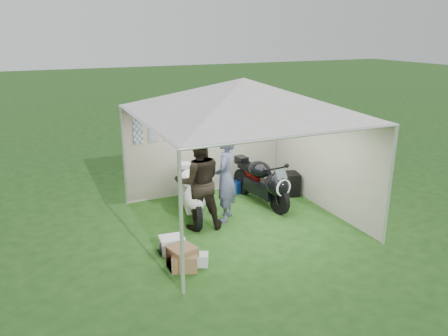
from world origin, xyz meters
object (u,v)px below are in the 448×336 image
at_px(paddock_stand, 241,186).
at_px(crate_2, 200,259).
at_px(canopy_tent, 243,100).
at_px(person_blue_jacket, 225,178).
at_px(motorcycle_black, 263,181).
at_px(motorcycle_white, 192,192).
at_px(crate_1, 182,257).
at_px(person_dark_jacket, 199,182).
at_px(crate_3, 185,262).
at_px(crate_0, 172,244).
at_px(equipment_box, 287,184).

relative_size(paddock_stand, crate_2, 1.44).
bearing_deg(canopy_tent, crate_2, -137.37).
relative_size(canopy_tent, person_blue_jacket, 3.03).
xyz_separation_m(motorcycle_black, crate_2, (-2.31, -1.95, -0.47)).
relative_size(motorcycle_white, crate_1, 5.10).
xyz_separation_m(person_dark_jacket, crate_2, (-0.53, -1.41, -0.89)).
bearing_deg(paddock_stand, motorcycle_black, -83.65).
relative_size(motorcycle_white, crate_2, 7.50).
distance_m(crate_2, crate_3, 0.30).
bearing_deg(motorcycle_black, crate_1, -150.64).
bearing_deg(crate_0, paddock_stand, 41.80).
bearing_deg(canopy_tent, paddock_stand, 64.12).
bearing_deg(equipment_box, person_dark_jacket, -162.06).
bearing_deg(paddock_stand, crate_0, -138.20).
relative_size(equipment_box, crate_1, 1.35).
height_order(canopy_tent, crate_0, canopy_tent).
bearing_deg(equipment_box, person_blue_jacket, -160.24).
height_order(motorcycle_black, crate_1, motorcycle_black).
height_order(motorcycle_black, crate_0, motorcycle_black).
bearing_deg(crate_3, paddock_stand, 49.58).
relative_size(motorcycle_black, crate_2, 7.45).
height_order(crate_0, crate_2, crate_0).
relative_size(canopy_tent, crate_0, 12.97).
height_order(motorcycle_white, crate_2, motorcycle_white).
height_order(paddock_stand, person_dark_jacket, person_dark_jacket).
bearing_deg(person_dark_jacket, paddock_stand, -127.28).
bearing_deg(paddock_stand, motorcycle_white, -150.19).
xyz_separation_m(motorcycle_white, crate_3, (-0.88, -2.01, -0.44)).
bearing_deg(equipment_box, crate_1, -147.64).
xyz_separation_m(motorcycle_black, person_dark_jacket, (-1.78, -0.54, 0.41)).
distance_m(crate_0, crate_3, 0.70).
relative_size(canopy_tent, motorcycle_black, 2.71).
bearing_deg(person_blue_jacket, equipment_box, 146.98).
distance_m(equipment_box, crate_3, 4.15).
xyz_separation_m(canopy_tent, motorcycle_white, (-0.87, 0.62, -1.99)).
relative_size(motorcycle_white, crate_0, 4.82).
relative_size(canopy_tent, equipment_box, 10.18).
height_order(person_blue_jacket, crate_1, person_blue_jacket).
relative_size(equipment_box, crate_3, 1.31).
bearing_deg(paddock_stand, crate_2, -127.38).
xyz_separation_m(person_dark_jacket, crate_1, (-0.82, -1.33, -0.80)).
height_order(person_blue_jacket, crate_0, person_blue_jacket).
distance_m(motorcycle_black, crate_3, 3.31).
bearing_deg(equipment_box, canopy_tent, -151.66).
xyz_separation_m(canopy_tent, crate_2, (-1.46, -1.34, -2.47)).
relative_size(person_blue_jacket, crate_1, 4.54).
xyz_separation_m(motorcycle_white, paddock_stand, (1.62, 0.93, -0.43)).
height_order(paddock_stand, equipment_box, equipment_box).
bearing_deg(crate_0, canopy_tent, 21.45).
relative_size(motorcycle_white, paddock_stand, 5.21).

